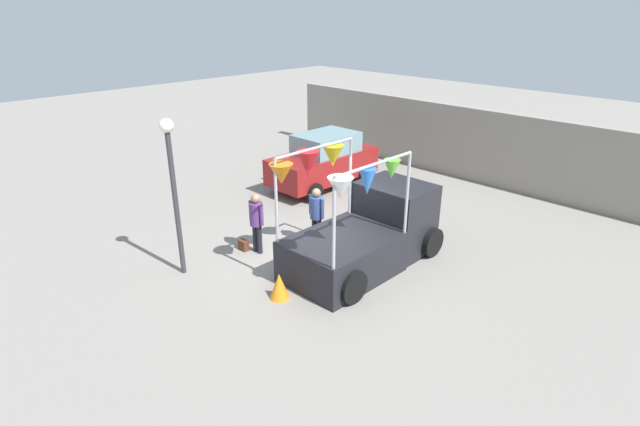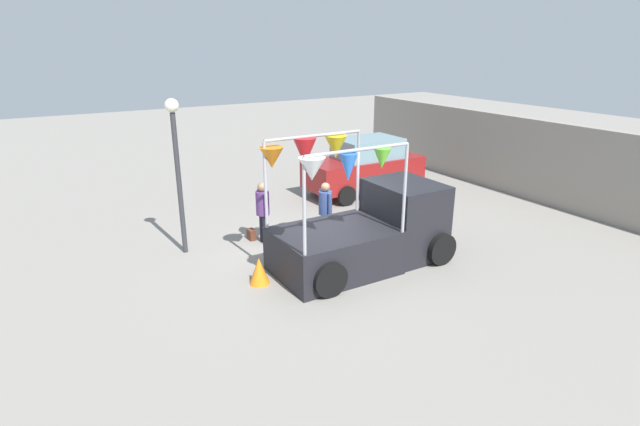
% 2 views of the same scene
% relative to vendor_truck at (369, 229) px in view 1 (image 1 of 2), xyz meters
% --- Properties ---
extents(ground_plane, '(60.00, 60.00, 0.00)m').
position_rel_vendor_truck_xyz_m(ground_plane, '(-0.88, -0.76, -0.88)').
color(ground_plane, gray).
extents(vendor_truck, '(2.45, 4.14, 2.99)m').
position_rel_vendor_truck_xyz_m(vendor_truck, '(0.00, 0.00, 0.00)').
color(vendor_truck, black).
rests_on(vendor_truck, ground).
extents(parked_car, '(1.88, 4.00, 1.88)m').
position_rel_vendor_truck_xyz_m(parked_car, '(-4.68, 3.18, 0.07)').
color(parked_car, maroon).
rests_on(parked_car, ground).
extents(person_customer, '(0.53, 0.34, 1.61)m').
position_rel_vendor_truck_xyz_m(person_customer, '(-2.35, -1.65, 0.09)').
color(person_customer, black).
rests_on(person_customer, ground).
extents(person_vendor, '(0.53, 0.34, 1.59)m').
position_rel_vendor_truck_xyz_m(person_vendor, '(-1.59, -0.25, 0.08)').
color(person_vendor, '#2D2823').
rests_on(person_vendor, ground).
extents(handbag, '(0.28, 0.16, 0.28)m').
position_rel_vendor_truck_xyz_m(handbag, '(-2.70, -1.85, -0.74)').
color(handbag, '#592D1E').
rests_on(handbag, ground).
extents(street_lamp, '(0.32, 0.32, 3.74)m').
position_rel_vendor_truck_xyz_m(street_lamp, '(-2.78, -3.58, 1.58)').
color(street_lamp, '#333338').
rests_on(street_lamp, ground).
extents(brick_boundary_wall, '(18.00, 0.36, 2.60)m').
position_rel_vendor_truck_xyz_m(brick_boundary_wall, '(-0.88, 7.56, 0.42)').
color(brick_boundary_wall, gray).
rests_on(brick_boundary_wall, ground).
extents(folded_kite_bundle_tangerine, '(0.62, 0.62, 0.60)m').
position_rel_vendor_truck_xyz_m(folded_kite_bundle_tangerine, '(-0.28, -2.70, -0.58)').
color(folded_kite_bundle_tangerine, orange).
rests_on(folded_kite_bundle_tangerine, ground).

